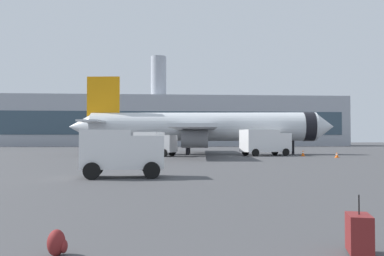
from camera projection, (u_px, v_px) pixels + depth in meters
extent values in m
cylinder|color=silver|center=(203.00, 127.00, 53.82)|extent=(30.23, 6.74, 3.80)
cone|color=silver|center=(325.00, 127.00, 53.37)|extent=(2.74, 3.83, 3.61)
cone|color=silver|center=(80.00, 127.00, 54.27)|extent=(3.52, 3.72, 3.42)
cylinder|color=black|center=(308.00, 127.00, 53.43)|extent=(1.78, 4.00, 3.88)
cube|color=silver|center=(197.00, 130.00, 61.83)|extent=(6.35, 16.40, 0.36)
cube|color=silver|center=(194.00, 127.00, 45.84)|extent=(6.35, 16.40, 0.36)
cylinder|color=gray|center=(196.00, 139.00, 59.30)|extent=(3.40, 2.50, 2.20)
cylinder|color=gray|center=(195.00, 139.00, 48.31)|extent=(3.40, 2.50, 2.20)
cube|color=orange|center=(103.00, 100.00, 54.28)|extent=(4.41, 0.79, 6.40)
cube|color=silver|center=(105.00, 123.00, 57.41)|extent=(3.18, 6.23, 0.24)
cube|color=silver|center=(93.00, 121.00, 51.02)|extent=(3.18, 6.23, 0.24)
cylinder|color=black|center=(293.00, 148.00, 53.41)|extent=(0.36, 0.36, 1.80)
cylinder|color=black|center=(189.00, 147.00, 56.20)|extent=(0.44, 0.44, 1.80)
cylinder|color=black|center=(187.00, 148.00, 51.40)|extent=(0.44, 0.44, 1.80)
cube|color=white|center=(167.00, 144.00, 47.32)|extent=(2.48, 2.72, 2.04)
cube|color=#1E232D|center=(173.00, 140.00, 47.06)|extent=(0.95, 1.81, 0.84)
cube|color=white|center=(149.00, 142.00, 48.23)|extent=(3.77, 3.35, 2.40)
cylinder|color=black|center=(172.00, 152.00, 48.31)|extent=(0.90, 0.60, 0.90)
cylinder|color=black|center=(164.00, 153.00, 46.18)|extent=(0.90, 0.60, 0.90)
cylinder|color=black|center=(148.00, 152.00, 49.58)|extent=(0.90, 0.60, 0.90)
cylinder|color=black|center=(138.00, 153.00, 47.45)|extent=(0.90, 0.60, 0.90)
cube|color=white|center=(281.00, 142.00, 50.07)|extent=(2.29, 2.78, 2.29)
cube|color=#1E232D|center=(285.00, 138.00, 50.33)|extent=(0.68, 2.10, 0.95)
cube|color=white|center=(260.00, 141.00, 49.02)|extent=(4.82, 3.52, 2.70)
cylinder|color=black|center=(275.00, 152.00, 51.18)|extent=(0.93, 0.46, 0.90)
cylinder|color=black|center=(286.00, 152.00, 48.84)|extent=(0.93, 0.46, 0.90)
cylinder|color=black|center=(246.00, 152.00, 49.72)|extent=(0.93, 0.46, 0.90)
cylinder|color=black|center=(256.00, 153.00, 47.38)|extent=(0.93, 0.46, 0.90)
cube|color=white|center=(147.00, 152.00, 22.15)|extent=(1.92, 2.14, 1.78)
cube|color=#1E232D|center=(160.00, 144.00, 22.27)|extent=(0.23, 1.80, 0.74)
cube|color=white|center=(106.00, 149.00, 21.82)|extent=(2.79, 2.21, 2.10)
cylinder|color=black|center=(150.00, 168.00, 23.19)|extent=(0.91, 0.29, 0.90)
cylinder|color=black|center=(152.00, 170.00, 21.12)|extent=(0.91, 0.29, 0.90)
cylinder|color=black|center=(95.00, 168.00, 22.72)|extent=(0.91, 0.29, 0.90)
cylinder|color=black|center=(92.00, 171.00, 20.65)|extent=(0.91, 0.29, 0.90)
cube|color=#F2590C|center=(337.00, 157.00, 44.39)|extent=(0.44, 0.44, 0.04)
cone|color=#F2590C|center=(337.00, 155.00, 44.40)|extent=(0.36, 0.36, 0.56)
cylinder|color=white|center=(337.00, 154.00, 44.40)|extent=(0.23, 0.23, 0.10)
cube|color=#F2590C|center=(303.00, 156.00, 47.85)|extent=(0.44, 0.44, 0.04)
cone|color=#F2590C|center=(303.00, 153.00, 47.86)|extent=(0.36, 0.36, 0.72)
cylinder|color=white|center=(303.00, 153.00, 47.86)|extent=(0.23, 0.23, 0.10)
cube|color=maroon|center=(359.00, 234.00, 7.37)|extent=(0.56, 0.73, 0.70)
cylinder|color=black|center=(359.00, 205.00, 7.38)|extent=(0.02, 0.02, 0.36)
cylinder|color=black|center=(357.00, 249.00, 7.58)|extent=(0.09, 0.05, 0.08)
cylinder|color=black|center=(362.00, 256.00, 7.14)|extent=(0.09, 0.05, 0.08)
ellipsoid|color=maroon|center=(56.00, 243.00, 7.30)|extent=(0.32, 0.40, 0.48)
ellipsoid|color=maroon|center=(64.00, 247.00, 7.31)|extent=(0.12, 0.28, 0.24)
cube|color=#9EA3AD|center=(167.00, 122.00, 115.44)|extent=(99.61, 19.45, 13.75)
cube|color=#334756|center=(168.00, 123.00, 105.68)|extent=(94.63, 0.10, 6.19)
cylinder|color=#9EA3AD|center=(159.00, 77.00, 115.59)|extent=(4.40, 4.40, 12.00)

